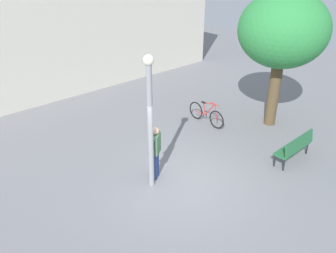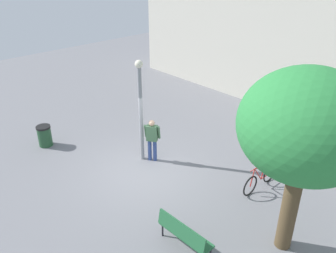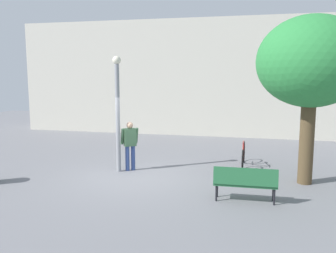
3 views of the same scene
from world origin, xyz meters
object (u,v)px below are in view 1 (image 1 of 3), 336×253
(park_bench, at_px, (295,146))
(bicycle_red, at_px, (206,114))
(plaza_tree, at_px, (283,31))
(lamppost, at_px, (150,116))
(person_by_lamppost, at_px, (155,149))

(park_bench, xyz_separation_m, bicycle_red, (-0.13, 3.71, -0.16))
(plaza_tree, distance_m, bicycle_red, 4.04)
(lamppost, bearing_deg, park_bench, -25.67)
(plaza_tree, bearing_deg, person_by_lamppost, 178.05)
(park_bench, relative_size, plaza_tree, 0.33)
(person_by_lamppost, distance_m, bicycle_red, 4.06)
(park_bench, bearing_deg, lamppost, 154.33)
(park_bench, height_order, bicycle_red, bicycle_red)
(person_by_lamppost, relative_size, bicycle_red, 0.92)
(park_bench, bearing_deg, plaza_tree, 50.05)
(lamppost, distance_m, plaza_tree, 6.09)
(person_by_lamppost, distance_m, park_bench, 4.50)
(lamppost, bearing_deg, bicycle_red, 22.48)
(bicycle_red, bearing_deg, plaza_tree, -41.81)
(park_bench, distance_m, bicycle_red, 3.72)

